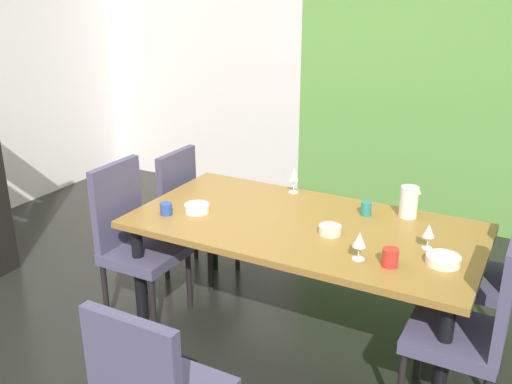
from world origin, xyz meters
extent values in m
cube|color=black|center=(0.00, 0.00, -0.01)|extent=(5.64, 5.21, 0.02)
cube|color=silver|center=(-1.60, 2.55, 1.29)|extent=(2.43, 0.10, 2.57)
cube|color=#609942|center=(1.21, 2.55, 1.29)|extent=(3.21, 0.10, 2.57)
cube|color=olive|center=(0.57, 0.44, 0.71)|extent=(2.03, 1.05, 0.04)
cylinder|color=black|center=(-0.35, 0.87, 0.34)|extent=(0.07, 0.07, 0.69)
cylinder|color=black|center=(1.48, 0.87, 0.34)|extent=(0.07, 0.07, 0.69)
cylinder|color=black|center=(-0.35, 0.02, 0.34)|extent=(0.07, 0.07, 0.69)
cylinder|color=black|center=(1.48, 0.02, 0.34)|extent=(0.07, 0.07, 0.69)
cube|color=#49435F|center=(-0.38, 0.12, 0.44)|extent=(0.44, 0.44, 0.07)
cube|color=#49435F|center=(-0.58, 0.12, 0.73)|extent=(0.05, 0.42, 0.57)
cylinder|color=black|center=(-0.19, 0.31, 0.20)|extent=(0.04, 0.04, 0.41)
cylinder|color=black|center=(-0.19, -0.07, 0.20)|extent=(0.04, 0.04, 0.41)
cylinder|color=black|center=(-0.57, 0.31, 0.20)|extent=(0.04, 0.04, 0.41)
cylinder|color=black|center=(-0.57, -0.07, 0.20)|extent=(0.04, 0.04, 0.41)
cube|color=#49435F|center=(1.51, 0.76, 0.44)|extent=(0.44, 0.44, 0.07)
cylinder|color=black|center=(1.32, 0.57, 0.20)|extent=(0.04, 0.04, 0.41)
cylinder|color=black|center=(1.32, 0.95, 0.20)|extent=(0.04, 0.04, 0.41)
cylinder|color=black|center=(1.70, 0.57, 0.20)|extent=(0.04, 0.04, 0.41)
cylinder|color=black|center=(1.70, 0.95, 0.20)|extent=(0.04, 0.04, 0.41)
cube|color=#49435F|center=(1.51, 0.12, 0.44)|extent=(0.44, 0.44, 0.07)
cube|color=#49435F|center=(1.71, 0.12, 0.73)|extent=(0.05, 0.42, 0.57)
cylinder|color=black|center=(1.32, 0.31, 0.20)|extent=(0.04, 0.04, 0.41)
cylinder|color=black|center=(1.70, 0.31, 0.20)|extent=(0.04, 0.04, 0.41)
cube|color=#49435F|center=(0.55, -1.10, 0.70)|extent=(0.42, 0.05, 0.51)
cube|color=#49435F|center=(-0.38, 0.76, 0.44)|extent=(0.44, 0.44, 0.07)
cube|color=#49435F|center=(-0.58, 0.76, 0.68)|extent=(0.05, 0.42, 0.48)
cylinder|color=black|center=(-0.19, 0.95, 0.20)|extent=(0.04, 0.04, 0.41)
cylinder|color=black|center=(-0.19, 0.57, 0.20)|extent=(0.04, 0.04, 0.41)
cylinder|color=black|center=(-0.57, 0.95, 0.20)|extent=(0.04, 0.04, 0.41)
cylinder|color=black|center=(-0.57, 0.57, 0.20)|extent=(0.04, 0.04, 0.41)
cylinder|color=silver|center=(1.28, 0.44, 0.73)|extent=(0.06, 0.06, 0.00)
cylinder|color=silver|center=(1.28, 0.44, 0.76)|extent=(0.01, 0.01, 0.06)
cone|color=silver|center=(1.28, 0.44, 0.83)|extent=(0.06, 0.06, 0.07)
cylinder|color=silver|center=(1.00, 0.15, 0.73)|extent=(0.07, 0.07, 0.00)
cylinder|color=silver|center=(1.00, 0.15, 0.76)|extent=(0.01, 0.01, 0.07)
cone|color=silver|center=(1.00, 0.15, 0.84)|extent=(0.07, 0.07, 0.08)
cylinder|color=silver|center=(0.30, 0.88, 0.73)|extent=(0.07, 0.07, 0.00)
cylinder|color=silver|center=(0.30, 0.88, 0.77)|extent=(0.01, 0.01, 0.08)
cone|color=silver|center=(0.30, 0.88, 0.85)|extent=(0.06, 0.06, 0.09)
cylinder|color=white|center=(-0.08, 0.29, 0.75)|extent=(0.15, 0.15, 0.05)
cylinder|color=beige|center=(0.76, 0.37, 0.75)|extent=(0.13, 0.13, 0.05)
cylinder|color=#F3F1CC|center=(1.39, 0.30, 0.75)|extent=(0.17, 0.17, 0.04)
cylinder|color=#257A6B|center=(0.85, 0.73, 0.77)|extent=(0.06, 0.06, 0.08)
cylinder|color=red|center=(1.16, 0.15, 0.77)|extent=(0.08, 0.08, 0.09)
cylinder|color=#26459B|center=(-0.23, 0.17, 0.76)|extent=(0.07, 0.07, 0.07)
cylinder|color=silver|center=(1.08, 0.83, 0.82)|extent=(0.11, 0.11, 0.19)
cone|color=silver|center=(1.13, 0.83, 0.90)|extent=(0.04, 0.04, 0.03)
camera|label=1|loc=(1.77, -2.40, 2.07)|focal=40.00mm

